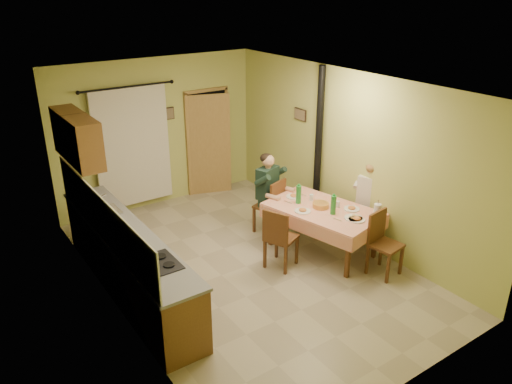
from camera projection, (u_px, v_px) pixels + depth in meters
floor at (246, 266)px, 7.68m from camera, size 4.00×6.00×0.01m
room_shell at (245, 154)px, 6.96m from camera, size 4.04×6.04×2.82m
kitchen_run at (128, 261)px, 6.90m from camera, size 0.64×3.64×1.56m
upper_cabinets at (77, 138)px, 7.25m from camera, size 0.35×1.40×0.70m
curtain at (133, 146)px, 9.09m from camera, size 1.70×0.07×2.22m
doorway at (209, 143)px, 10.01m from camera, size 0.96×0.32×2.15m
dining_table at (322, 230)px, 7.97m from camera, size 1.42×1.94×0.76m
tableware at (330, 206)px, 7.74m from camera, size 0.95×1.51×0.33m
chair_far at (269, 216)px, 8.64m from camera, size 0.53×0.53×0.98m
chair_near at (384, 256)px, 7.39m from camera, size 0.47×0.47×0.97m
chair_right at (368, 225)px, 8.31m from camera, size 0.52×0.52×0.96m
chair_left at (280, 249)px, 7.58m from camera, size 0.55×0.55×0.98m
man_far at (269, 185)px, 8.41m from camera, size 0.65×0.58×1.39m
man_right at (371, 193)px, 8.07m from camera, size 0.59×0.65×1.39m
stove_flue at (317, 168)px, 8.72m from camera, size 0.24×0.24×2.80m
picture_back at (169, 113)px, 9.37m from camera, size 0.19×0.03×0.23m
picture_right at (300, 114)px, 8.89m from camera, size 0.03×0.31×0.21m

